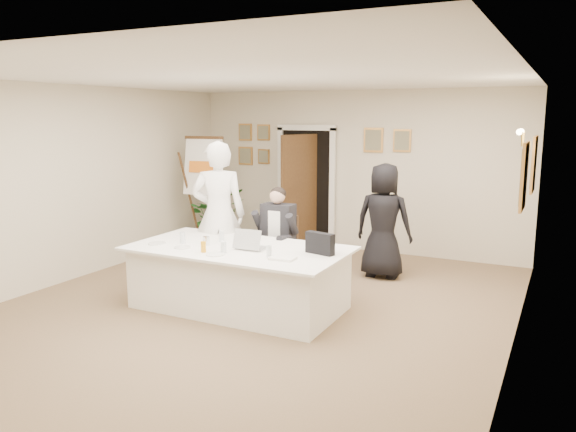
% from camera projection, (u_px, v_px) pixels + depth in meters
% --- Properties ---
extents(floor, '(7.00, 7.00, 0.00)m').
position_uv_depth(floor, '(255.00, 307.00, 7.04)').
color(floor, brown).
rests_on(floor, ground).
extents(ceiling, '(6.00, 7.00, 0.02)m').
position_uv_depth(ceiling, '(253.00, 78.00, 6.54)').
color(ceiling, white).
rests_on(ceiling, wall_back).
extents(wall_back, '(6.00, 0.10, 2.80)m').
position_uv_depth(wall_back, '(354.00, 171.00, 9.87)').
color(wall_back, beige).
rests_on(wall_back, floor).
extents(wall_left, '(0.10, 7.00, 2.80)m').
position_uv_depth(wall_left, '(75.00, 183.00, 8.11)').
color(wall_left, beige).
rests_on(wall_left, floor).
extents(wall_right, '(0.10, 7.00, 2.80)m').
position_uv_depth(wall_right, '(521.00, 216.00, 5.46)').
color(wall_right, beige).
rests_on(wall_right, floor).
extents(doorway, '(1.14, 0.86, 2.20)m').
position_uv_depth(doorway, '(304.00, 189.00, 10.16)').
color(doorway, black).
rests_on(doorway, floor).
extents(pictures_back_wall, '(3.40, 0.06, 0.80)m').
position_uv_depth(pictures_back_wall, '(312.00, 144.00, 10.11)').
color(pictures_back_wall, '#BD8640').
rests_on(pictures_back_wall, wall_back).
extents(pictures_right_wall, '(0.06, 2.20, 0.80)m').
position_uv_depth(pictures_right_wall, '(529.00, 170.00, 6.47)').
color(pictures_right_wall, '#BD8640').
rests_on(pictures_right_wall, wall_right).
extents(wall_sconce, '(0.20, 0.30, 0.24)m').
position_uv_depth(wall_sconce, '(524.00, 139.00, 6.44)').
color(wall_sconce, gold).
rests_on(wall_sconce, wall_right).
extents(conference_table, '(2.67, 1.42, 0.78)m').
position_uv_depth(conference_table, '(239.00, 277.00, 6.94)').
color(conference_table, white).
rests_on(conference_table, floor).
extents(seated_man, '(0.71, 0.75, 1.42)m').
position_uv_depth(seated_man, '(277.00, 237.00, 7.74)').
color(seated_man, black).
rests_on(seated_man, floor).
extents(flip_chart, '(0.71, 0.48, 1.97)m').
position_uv_depth(flip_chart, '(206.00, 199.00, 9.88)').
color(flip_chart, '#3B2412').
rests_on(flip_chart, floor).
extents(standing_man, '(0.88, 0.78, 2.03)m').
position_uv_depth(standing_man, '(219.00, 215.00, 7.76)').
color(standing_man, white).
rests_on(standing_man, floor).
extents(standing_woman, '(0.84, 0.56, 1.69)m').
position_uv_depth(standing_woman, '(384.00, 221.00, 8.19)').
color(standing_woman, black).
rests_on(standing_woman, floor).
extents(potted_palm, '(1.32, 1.32, 1.11)m').
position_uv_depth(potted_palm, '(217.00, 217.00, 10.12)').
color(potted_palm, '#206122').
rests_on(potted_palm, floor).
extents(laptop, '(0.37, 0.38, 0.28)m').
position_uv_depth(laptop, '(252.00, 237.00, 6.77)').
color(laptop, '#B7BABC').
rests_on(laptop, conference_table).
extents(laptop_bag, '(0.37, 0.18, 0.25)m').
position_uv_depth(laptop_bag, '(320.00, 243.00, 6.51)').
color(laptop_bag, black).
rests_on(laptop_bag, conference_table).
extents(paper_stack, '(0.29, 0.21, 0.03)m').
position_uv_depth(paper_stack, '(283.00, 258.00, 6.28)').
color(paper_stack, white).
rests_on(paper_stack, conference_table).
extents(plate_left, '(0.24, 0.24, 0.01)m').
position_uv_depth(plate_left, '(157.00, 243.00, 7.03)').
color(plate_left, white).
rests_on(plate_left, conference_table).
extents(plate_mid, '(0.24, 0.24, 0.01)m').
position_uv_depth(plate_mid, '(182.00, 247.00, 6.83)').
color(plate_mid, white).
rests_on(plate_mid, conference_table).
extents(plate_near, '(0.25, 0.25, 0.01)m').
position_uv_depth(plate_near, '(215.00, 254.00, 6.48)').
color(plate_near, white).
rests_on(plate_near, conference_table).
extents(glass_a, '(0.08, 0.08, 0.14)m').
position_uv_depth(glass_a, '(183.00, 238.00, 7.08)').
color(glass_a, silver).
rests_on(glass_a, conference_table).
extents(glass_b, '(0.07, 0.07, 0.14)m').
position_uv_depth(glass_b, '(223.00, 247.00, 6.56)').
color(glass_b, silver).
rests_on(glass_b, conference_table).
extents(glass_c, '(0.08, 0.08, 0.14)m').
position_uv_depth(glass_c, '(269.00, 252.00, 6.35)').
color(glass_c, silver).
rests_on(glass_c, conference_table).
extents(glass_d, '(0.07, 0.07, 0.14)m').
position_uv_depth(glass_d, '(222.00, 236.00, 7.15)').
color(glass_d, silver).
rests_on(glass_d, conference_table).
extents(oj_glass, '(0.08, 0.08, 0.13)m').
position_uv_depth(oj_glass, '(203.00, 247.00, 6.60)').
color(oj_glass, orange).
rests_on(oj_glass, conference_table).
extents(steel_jug, '(0.11, 0.11, 0.11)m').
position_uv_depth(steel_jug, '(206.00, 241.00, 6.96)').
color(steel_jug, silver).
rests_on(steel_jug, conference_table).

